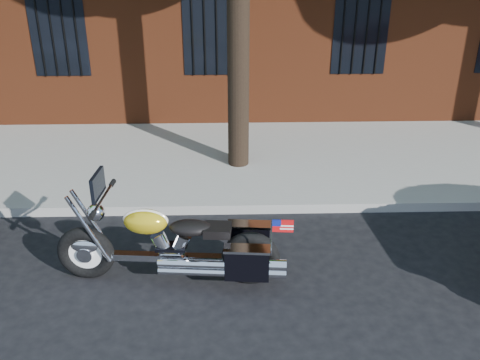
{
  "coord_description": "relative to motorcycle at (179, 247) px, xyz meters",
  "views": [
    {
      "loc": [
        0.29,
        -5.79,
        3.94
      ],
      "look_at": [
        0.47,
        0.8,
        0.81
      ],
      "focal_mm": 40.0,
      "sensor_mm": 36.0,
      "label": 1
    }
  ],
  "objects": [
    {
      "name": "ground",
      "position": [
        0.29,
        0.36,
        -0.48
      ],
      "size": [
        120.0,
        120.0,
        0.0
      ],
      "primitive_type": "plane",
      "color": "black",
      "rests_on": "ground"
    },
    {
      "name": "curb",
      "position": [
        0.29,
        1.74,
        -0.41
      ],
      "size": [
        40.0,
        0.16,
        0.15
      ],
      "primitive_type": "cube",
      "color": "gray",
      "rests_on": "ground"
    },
    {
      "name": "sidewalk",
      "position": [
        0.29,
        3.62,
        -0.41
      ],
      "size": [
        40.0,
        3.6,
        0.15
      ],
      "primitive_type": "cube",
      "color": "gray",
      "rests_on": "ground"
    },
    {
      "name": "motorcycle",
      "position": [
        0.0,
        0.0,
        0.0
      ],
      "size": [
        2.8,
        0.93,
        1.43
      ],
      "rotation": [
        0.0,
        0.0,
        -0.09
      ],
      "color": "black",
      "rests_on": "ground"
    }
  ]
}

